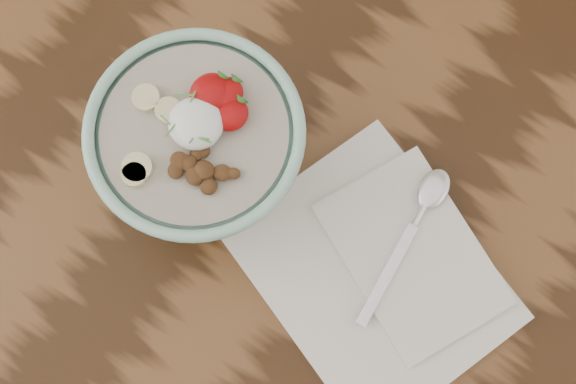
# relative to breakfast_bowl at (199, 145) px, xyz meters

# --- Properties ---
(table) EXTENTS (1.60, 0.90, 0.75)m
(table) POSITION_rel_breakfast_bowl_xyz_m (0.01, 0.05, -0.16)
(table) COLOR black
(table) RESTS_ON ground
(breakfast_bowl) EXTENTS (0.21, 0.21, 0.14)m
(breakfast_bowl) POSITION_rel_breakfast_bowl_xyz_m (0.00, 0.00, 0.00)
(breakfast_bowl) COLOR #93C5B2
(breakfast_bowl) RESTS_ON table
(napkin) EXTENTS (0.32, 0.28, 0.02)m
(napkin) POSITION_rel_breakfast_bowl_xyz_m (0.22, 0.01, -0.06)
(napkin) COLOR silver
(napkin) RESTS_ON table
(spoon) EXTENTS (0.04, 0.19, 0.01)m
(spoon) POSITION_rel_breakfast_bowl_xyz_m (0.22, 0.09, -0.05)
(spoon) COLOR silver
(spoon) RESTS_ON napkin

